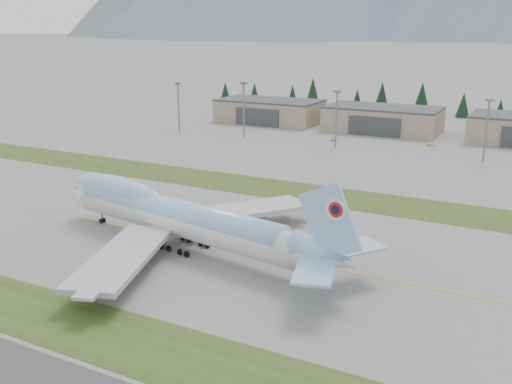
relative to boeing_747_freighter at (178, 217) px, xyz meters
The scene contains 11 objects.
ground 16.67m from the boeing_747_freighter, 15.60° to the left, with size 7000.00×7000.00×0.00m, color #60605E.
grass_strip_near 37.53m from the boeing_747_freighter, 66.46° to the right, with size 400.00×14.00×0.08m, color #314318.
grass_strip_far 51.71m from the boeing_747_freighter, 73.28° to the left, with size 400.00×18.00×0.08m, color #314318.
taxiway_line_main 16.67m from the boeing_747_freighter, 15.60° to the left, with size 400.00×0.40×0.02m, color gold.
boeing_747_freighter is the anchor object (origin of this frame).
hangar_left 163.63m from the boeing_747_freighter, 109.73° to the left, with size 48.00×26.60×10.80m.
hangar_center 154.02m from the boeing_747_freighter, 90.09° to the left, with size 48.00×26.60×10.80m.
floodlight_masts 113.07m from the boeing_747_freighter, 86.19° to the left, with size 197.34×7.59×23.63m.
service_vehicle_a 125.04m from the boeing_747_freighter, 95.47° to the left, with size 1.32×3.27×1.12m, color silver.
service_vehicle_b 133.73m from the boeing_747_freighter, 79.26° to the left, with size 1.19×3.39×1.12m, color gold.
conifer_belt 217.62m from the boeing_747_freighter, 83.07° to the left, with size 263.39×15.51×16.39m.
Camera 1 is at (50.55, -94.29, 43.61)m, focal length 40.00 mm.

